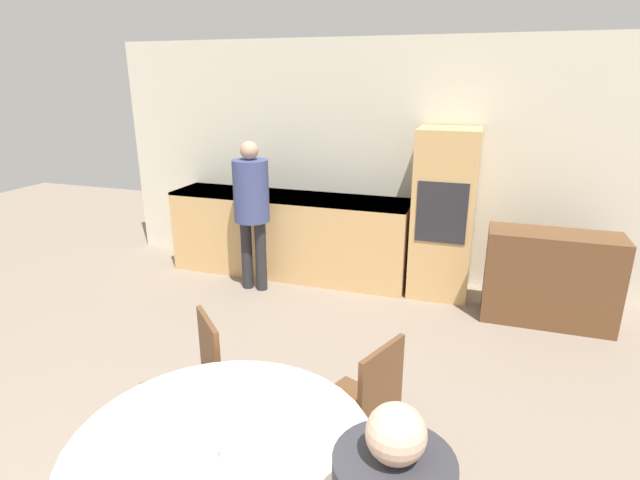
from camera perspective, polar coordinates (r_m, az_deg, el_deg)
wall_back at (r=5.59m, az=7.02°, el=8.76°), size 6.37×0.05×2.60m
kitchen_counter at (r=5.73m, az=-3.55°, el=0.69°), size 2.73×0.60×0.94m
oven_unit at (r=5.26m, az=13.94°, el=2.90°), size 0.60×0.59×1.73m
sideboard at (r=5.08m, az=24.80°, el=-3.97°), size 1.15×0.45×0.87m
chair_far_left at (r=3.11m, az=-14.10°, el=-15.42°), size 0.57×0.57×0.90m
chair_far_right at (r=2.86m, az=5.16°, el=-18.21°), size 0.52×0.52×0.90m
person_standing at (r=5.22m, az=-7.84°, el=4.45°), size 0.37×0.37×1.59m
cup at (r=2.14m, az=-10.23°, el=-22.52°), size 0.08×0.08×0.08m
salt_shaker at (r=2.46m, az=-15.73°, el=-16.81°), size 0.03×0.03×0.09m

